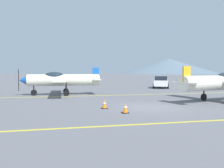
% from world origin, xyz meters
% --- Properties ---
extents(ground_plane, '(400.00, 400.00, 0.00)m').
position_xyz_m(ground_plane, '(0.00, 0.00, 0.00)').
color(ground_plane, slate).
extents(apron_line_near, '(80.00, 0.16, 0.01)m').
position_xyz_m(apron_line_near, '(0.00, -4.72, 0.01)').
color(apron_line_near, yellow).
rests_on(apron_line_near, ground_plane).
extents(apron_line_far, '(80.00, 0.16, 0.01)m').
position_xyz_m(apron_line_far, '(0.00, 8.03, 0.01)').
color(apron_line_far, yellow).
rests_on(apron_line_far, ground_plane).
extents(airplane_near, '(7.79, 8.85, 2.66)m').
position_xyz_m(airplane_near, '(6.04, 1.39, 1.50)').
color(airplane_near, silver).
rests_on(airplane_near, ground_plane).
extents(airplane_mid, '(7.69, 8.87, 2.66)m').
position_xyz_m(airplane_mid, '(-5.57, 9.48, 1.50)').
color(airplane_mid, silver).
rests_on(airplane_mid, ground_plane).
extents(car_sedan, '(3.47, 4.66, 1.62)m').
position_xyz_m(car_sedan, '(8.02, 16.38, 0.84)').
color(car_sedan, white).
rests_on(car_sedan, ground_plane).
extents(traffic_cone_front, '(0.36, 0.36, 0.59)m').
position_xyz_m(traffic_cone_front, '(-3.16, 0.07, 0.29)').
color(traffic_cone_front, black).
rests_on(traffic_cone_front, ground_plane).
extents(traffic_cone_side, '(0.36, 0.36, 0.59)m').
position_xyz_m(traffic_cone_side, '(-2.35, -1.79, 0.29)').
color(traffic_cone_side, black).
rests_on(traffic_cone_side, ground_plane).
extents(hill_centerleft, '(72.09, 72.09, 11.35)m').
position_xyz_m(hill_centerleft, '(76.34, 154.48, 5.68)').
color(hill_centerleft, slate).
rests_on(hill_centerleft, ground_plane).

